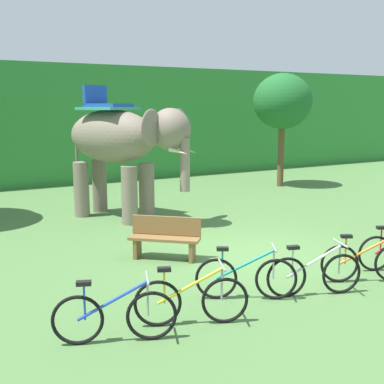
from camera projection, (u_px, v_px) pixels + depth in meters
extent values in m
plane|color=#4C753D|center=(248.00, 254.00, 10.70)|extent=(80.00, 80.00, 0.00)
cube|color=#338438|center=(69.00, 122.00, 22.52)|extent=(36.00, 6.00, 4.87)
cylinder|color=brown|center=(281.00, 156.00, 19.48)|extent=(0.25, 0.25, 2.40)
ellipsoid|color=#1E6028|center=(283.00, 101.00, 19.10)|extent=(2.30, 2.30, 2.16)
ellipsoid|color=gray|center=(112.00, 136.00, 13.79)|extent=(2.63, 3.22, 1.50)
cylinder|color=gray|center=(147.00, 191.00, 13.91)|extent=(0.44, 0.44, 1.60)
cylinder|color=gray|center=(130.00, 195.00, 13.27)|extent=(0.44, 0.44, 1.60)
cylinder|color=gray|center=(100.00, 186.00, 14.85)|extent=(0.44, 0.44, 1.60)
cylinder|color=gray|center=(81.00, 189.00, 14.21)|extent=(0.44, 0.44, 1.60)
ellipsoid|color=gray|center=(170.00, 129.00, 12.70)|extent=(1.41, 1.45, 1.10)
ellipsoid|color=gray|center=(179.00, 126.00, 13.29)|extent=(0.81, 0.55, 0.96)
ellipsoid|color=gray|center=(151.00, 128.00, 12.25)|extent=(0.81, 0.55, 0.96)
cylinder|color=gray|center=(185.00, 165.00, 12.62)|extent=(0.26, 0.26, 1.40)
cone|color=beige|center=(188.00, 150.00, 12.77)|extent=(0.38, 0.55, 0.21)
cone|color=beige|center=(179.00, 152.00, 12.41)|extent=(0.38, 0.55, 0.21)
cube|color=teal|center=(109.00, 108.00, 13.70)|extent=(1.79, 1.78, 0.08)
cube|color=#1E4799|center=(109.00, 105.00, 13.69)|extent=(1.32, 1.40, 0.10)
cube|color=#1E4799|center=(95.00, 95.00, 13.90)|extent=(0.84, 0.52, 0.56)
cylinder|color=gray|center=(77.00, 150.00, 14.61)|extent=(0.08, 0.08, 0.90)
torus|color=black|center=(78.00, 320.00, 6.58)|extent=(0.68, 0.30, 0.71)
torus|color=black|center=(152.00, 316.00, 6.72)|extent=(0.68, 0.30, 0.71)
cylinder|color=blue|center=(113.00, 301.00, 6.60)|extent=(0.92, 0.39, 0.54)
cylinder|color=blue|center=(84.00, 302.00, 6.55)|extent=(0.03, 0.03, 0.52)
cube|color=black|center=(84.00, 283.00, 6.50)|extent=(0.22, 0.16, 0.06)
cylinder|color=#9E9EA3|center=(148.00, 297.00, 6.67)|extent=(0.03, 0.03, 0.55)
cylinder|color=#9E9EA3|center=(147.00, 278.00, 6.62)|extent=(0.22, 0.50, 0.03)
torus|color=black|center=(158.00, 303.00, 7.14)|extent=(0.67, 0.32, 0.71)
torus|color=black|center=(225.00, 300.00, 7.25)|extent=(0.67, 0.32, 0.71)
cylinder|color=yellow|center=(190.00, 286.00, 7.15)|extent=(0.91, 0.41, 0.54)
cylinder|color=yellow|center=(164.00, 286.00, 7.10)|extent=(0.03, 0.03, 0.52)
cube|color=black|center=(164.00, 269.00, 7.06)|extent=(0.22, 0.17, 0.06)
cylinder|color=#9E9EA3|center=(222.00, 283.00, 7.19)|extent=(0.03, 0.03, 0.55)
cylinder|color=#9E9EA3|center=(222.00, 265.00, 7.15)|extent=(0.23, 0.49, 0.03)
torus|color=black|center=(216.00, 279.00, 8.16)|extent=(0.64, 0.40, 0.71)
torus|color=black|center=(276.00, 279.00, 8.13)|extent=(0.64, 0.40, 0.71)
cylinder|color=teal|center=(245.00, 265.00, 8.10)|extent=(0.86, 0.53, 0.54)
cylinder|color=teal|center=(222.00, 264.00, 8.11)|extent=(0.03, 0.03, 0.52)
cube|color=black|center=(223.00, 249.00, 8.06)|extent=(0.22, 0.19, 0.06)
cylinder|color=#9E9EA3|center=(274.00, 263.00, 8.09)|extent=(0.03, 0.03, 0.55)
cylinder|color=#9E9EA3|center=(274.00, 247.00, 8.04)|extent=(0.29, 0.46, 0.03)
torus|color=black|center=(287.00, 277.00, 8.21)|extent=(0.69, 0.27, 0.71)
torus|color=black|center=(341.00, 274.00, 8.40)|extent=(0.69, 0.27, 0.71)
cylinder|color=silver|center=(314.00, 262.00, 8.26)|extent=(0.93, 0.35, 0.54)
cylinder|color=silver|center=(293.00, 262.00, 8.19)|extent=(0.03, 0.03, 0.52)
cube|color=black|center=(293.00, 247.00, 8.14)|extent=(0.22, 0.16, 0.06)
cylinder|color=#9E9EA3|center=(340.00, 258.00, 8.34)|extent=(0.03, 0.03, 0.55)
cylinder|color=#9E9EA3|center=(340.00, 243.00, 8.29)|extent=(0.20, 0.50, 0.03)
torus|color=black|center=(340.00, 264.00, 8.93)|extent=(0.66, 0.37, 0.71)
cylinder|color=orange|center=(366.00, 250.00, 8.90)|extent=(0.89, 0.48, 0.54)
cylinder|color=orange|center=(346.00, 250.00, 8.88)|extent=(0.03, 0.03, 0.52)
cube|color=black|center=(346.00, 236.00, 8.84)|extent=(0.22, 0.18, 0.06)
torus|color=black|center=(375.00, 253.00, 9.55)|extent=(0.67, 0.32, 0.71)
cylinder|color=red|center=(381.00, 240.00, 9.51)|extent=(0.03, 0.03, 0.52)
cube|color=black|center=(382.00, 228.00, 9.47)|extent=(0.22, 0.17, 0.06)
cube|color=brown|center=(164.00, 239.00, 10.26)|extent=(1.40, 1.28, 0.06)
cube|color=brown|center=(166.00, 225.00, 10.39)|extent=(1.17, 1.03, 0.40)
cube|color=brown|center=(192.00, 251.00, 10.18)|extent=(0.30, 0.32, 0.45)
cube|color=brown|center=(137.00, 247.00, 10.42)|extent=(0.30, 0.32, 0.45)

